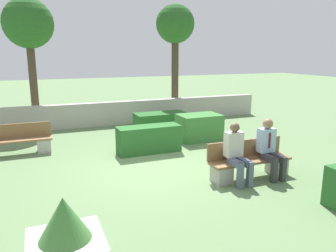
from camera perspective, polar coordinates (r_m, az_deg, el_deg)
The scene contains 12 objects.
ground_plane at distance 8.09m, azimuth -2.11°, elevation -7.26°, with size 60.00×60.00×0.00m, color #607F51.
perimeter_wall at distance 12.89m, azimuth -10.17°, elevation 2.14°, with size 13.02×0.30×0.90m.
bench_front at distance 7.63m, azimuth 13.95°, elevation -6.35°, with size 1.94×0.48×0.82m.
bench_left_side at distance 9.99m, azimuth -25.68°, elevation -2.71°, with size 2.15×0.49×0.82m.
person_seated_man at distance 7.66m, azimuth 17.24°, elevation -3.27°, with size 0.38×0.64×1.32m.
person_seated_woman at distance 7.16m, azimuth 11.85°, elevation -4.24°, with size 0.38×0.64×1.30m.
hedge_block_near_left at distance 10.58m, azimuth 5.43°, elevation -0.20°, with size 1.34×0.90×0.82m.
hedge_block_near_right at distance 12.01m, azimuth -1.32°, elevation 0.87°, with size 1.87×0.84×0.61m.
hedge_block_mid_left at distance 9.23m, azimuth -3.35°, elevation -2.29°, with size 1.77×0.60×0.76m.
planter_corner_left at distance 4.34m, azimuth -17.30°, elevation -19.76°, with size 0.89×0.89×1.13m.
tree_leftmost at distance 13.76m, azimuth -23.15°, elevation 15.76°, with size 1.86×1.86×4.76m.
tree_center_left at distance 14.61m, azimuth 1.26°, elevation 16.77°, with size 1.65×1.65×4.79m.
Camera 1 is at (-2.59, -7.15, 2.75)m, focal length 35.00 mm.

